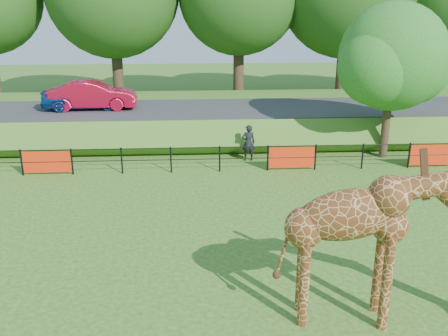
{
  "coord_description": "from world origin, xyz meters",
  "views": [
    {
      "loc": [
        -1.0,
        -11.55,
        6.78
      ],
      "look_at": [
        -0.15,
        2.54,
        2.0
      ],
      "focal_mm": 40.0,
      "sensor_mm": 36.0,
      "label": 1
    }
  ],
  "objects_px": {
    "car_red": "(93,95)",
    "tree_east": "(395,61)",
    "giraffe": "(393,248)",
    "visitor": "(248,143)",
    "car_blue": "(82,96)"
  },
  "relations": [
    {
      "from": "car_red",
      "to": "tree_east",
      "type": "distance_m",
      "value": 14.66
    },
    {
      "from": "giraffe",
      "to": "tree_east",
      "type": "distance_m",
      "value": 12.98
    },
    {
      "from": "giraffe",
      "to": "visitor",
      "type": "bearing_deg",
      "value": 104.79
    },
    {
      "from": "visitor",
      "to": "tree_east",
      "type": "relative_size",
      "value": 0.24
    },
    {
      "from": "car_blue",
      "to": "giraffe",
      "type": "bearing_deg",
      "value": -155.03
    },
    {
      "from": "car_red",
      "to": "visitor",
      "type": "xyz_separation_m",
      "value": [
        7.53,
        -4.7,
        -1.34
      ]
    },
    {
      "from": "car_blue",
      "to": "tree_east",
      "type": "xyz_separation_m",
      "value": [
        14.33,
        -4.56,
        2.18
      ]
    },
    {
      "from": "car_red",
      "to": "visitor",
      "type": "distance_m",
      "value": 8.97
    },
    {
      "from": "giraffe",
      "to": "tree_east",
      "type": "height_order",
      "value": "tree_east"
    },
    {
      "from": "tree_east",
      "to": "giraffe",
      "type": "bearing_deg",
      "value": -110.4
    },
    {
      "from": "car_blue",
      "to": "visitor",
      "type": "bearing_deg",
      "value": -126.37
    },
    {
      "from": "visitor",
      "to": "tree_east",
      "type": "bearing_deg",
      "value": -179.97
    },
    {
      "from": "giraffe",
      "to": "tree_east",
      "type": "relative_size",
      "value": 0.73
    },
    {
      "from": "tree_east",
      "to": "car_red",
      "type": "bearing_deg",
      "value": 161.85
    },
    {
      "from": "tree_east",
      "to": "car_blue",
      "type": "bearing_deg",
      "value": 162.35
    }
  ]
}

